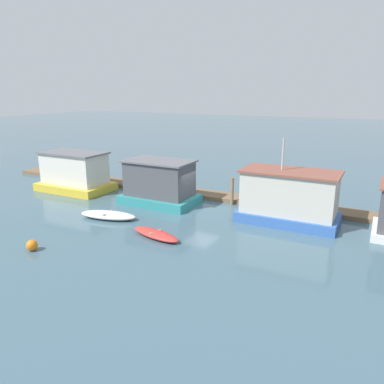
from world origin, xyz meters
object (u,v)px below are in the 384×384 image
(dinghy_white, at_px, (108,215))
(mooring_post_near_left, at_px, (232,191))
(mooring_post_far_left, at_px, (93,174))
(dinghy_red, at_px, (156,234))
(mooring_post_far_right, at_px, (59,170))
(houseboat_yellow, at_px, (75,173))
(buoy_orange, at_px, (32,245))
(houseboat_teal, at_px, (159,183))
(houseboat_blue, at_px, (289,197))

(dinghy_white, distance_m, mooring_post_near_left, 9.14)
(dinghy_white, height_order, mooring_post_far_left, mooring_post_far_left)
(dinghy_red, bearing_deg, mooring_post_far_right, 153.38)
(houseboat_yellow, xyz_separation_m, mooring_post_far_left, (0.08, 2.15, -0.51))
(dinghy_red, height_order, buoy_orange, buoy_orange)
(mooring_post_near_left, bearing_deg, houseboat_teal, -157.58)
(dinghy_red, bearing_deg, houseboat_yellow, 153.60)
(houseboat_yellow, bearing_deg, buoy_orange, -56.16)
(houseboat_blue, relative_size, buoy_orange, 10.46)
(houseboat_blue, bearing_deg, buoy_orange, -135.39)
(houseboat_blue, bearing_deg, mooring_post_near_left, 158.62)
(houseboat_blue, distance_m, buoy_orange, 15.49)
(houseboat_blue, bearing_deg, mooring_post_far_left, 174.27)
(mooring_post_far_left, bearing_deg, houseboat_teal, -13.98)
(houseboat_yellow, distance_m, dinghy_white, 8.68)
(mooring_post_far_left, bearing_deg, mooring_post_near_left, 0.00)
(houseboat_blue, relative_size, mooring_post_far_right, 3.40)
(dinghy_red, relative_size, mooring_post_far_left, 1.80)
(mooring_post_far_right, height_order, mooring_post_far_left, mooring_post_far_left)
(houseboat_yellow, distance_m, houseboat_blue, 18.02)
(houseboat_teal, distance_m, buoy_orange, 10.72)
(mooring_post_far_left, distance_m, buoy_orange, 14.44)
(houseboat_teal, distance_m, dinghy_red, 7.03)
(dinghy_white, xyz_separation_m, mooring_post_far_right, (-11.44, 6.71, 0.68))
(mooring_post_near_left, bearing_deg, mooring_post_far_right, 180.00)
(houseboat_blue, relative_size, dinghy_red, 1.73)
(houseboat_blue, distance_m, mooring_post_far_left, 18.03)
(dinghy_red, distance_m, mooring_post_far_left, 14.29)
(mooring_post_far_right, bearing_deg, houseboat_teal, -9.35)
(houseboat_teal, distance_m, mooring_post_near_left, 5.45)
(houseboat_teal, bearing_deg, buoy_orange, -97.39)
(houseboat_teal, relative_size, dinghy_white, 1.35)
(houseboat_blue, xyz_separation_m, dinghy_red, (-6.14, -6.24, -1.43))
(dinghy_red, distance_m, mooring_post_far_right, 17.96)
(houseboat_yellow, relative_size, houseboat_blue, 0.98)
(mooring_post_far_right, bearing_deg, houseboat_yellow, -27.25)
(mooring_post_near_left, height_order, mooring_post_far_left, mooring_post_near_left)
(mooring_post_far_right, bearing_deg, dinghy_white, -30.41)
(buoy_orange, bearing_deg, dinghy_red, 43.52)
(houseboat_teal, bearing_deg, houseboat_yellow, -179.47)
(dinghy_red, height_order, mooring_post_far_left, mooring_post_far_left)
(dinghy_white, bearing_deg, houseboat_yellow, 147.86)
(dinghy_white, distance_m, buoy_orange, 5.93)
(houseboat_teal, height_order, houseboat_blue, houseboat_blue)
(dinghy_white, height_order, dinghy_red, dinghy_white)
(houseboat_blue, distance_m, dinghy_white, 11.90)
(houseboat_yellow, bearing_deg, houseboat_teal, 0.53)
(dinghy_red, xyz_separation_m, mooring_post_near_left, (1.55, 8.04, 0.84))
(houseboat_teal, bearing_deg, houseboat_blue, 1.61)
(houseboat_yellow, height_order, buoy_orange, houseboat_yellow)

